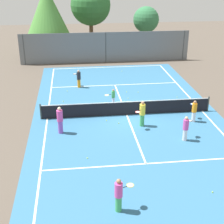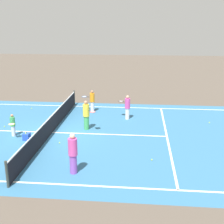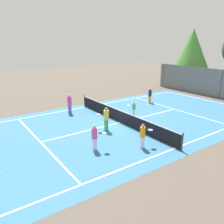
# 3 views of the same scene
# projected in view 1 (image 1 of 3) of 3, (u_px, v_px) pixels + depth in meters

# --- Properties ---
(ground_plane) EXTENTS (80.00, 80.00, 0.00)m
(ground_plane) POSITION_uv_depth(u_px,v_px,m) (127.00, 115.00, 23.71)
(ground_plane) COLOR brown
(court_surface) EXTENTS (13.00, 25.00, 0.01)m
(court_surface) POSITION_uv_depth(u_px,v_px,m) (127.00, 115.00, 23.71)
(court_surface) COLOR teal
(court_surface) RESTS_ON ground_plane
(tennis_net) EXTENTS (11.90, 0.10, 1.10)m
(tennis_net) POSITION_uv_depth(u_px,v_px,m) (127.00, 108.00, 23.50)
(tennis_net) COLOR #333833
(tennis_net) RESTS_ON ground_plane
(perimeter_fence) EXTENTS (18.00, 0.12, 3.20)m
(perimeter_fence) POSITION_uv_depth(u_px,v_px,m) (106.00, 47.00, 35.79)
(perimeter_fence) COLOR slate
(perimeter_fence) RESTS_ON ground_plane
(tree_0) EXTENTS (3.10, 3.10, 5.13)m
(tree_0) POSITION_uv_depth(u_px,v_px,m) (146.00, 20.00, 40.66)
(tree_0) COLOR brown
(tree_0) RESTS_ON ground_plane
(tree_1) EXTENTS (4.52, 4.52, 7.77)m
(tree_1) POSITION_uv_depth(u_px,v_px,m) (47.00, 10.00, 35.88)
(tree_1) COLOR brown
(tree_1) RESTS_ON ground_plane
(tree_2) EXTENTS (4.69, 4.69, 7.65)m
(tree_2) POSITION_uv_depth(u_px,v_px,m) (91.00, 5.00, 39.50)
(tree_2) COLOR brown
(tree_2) RESTS_ON ground_plane
(player_0) EXTENTS (0.85, 0.51, 1.24)m
(player_0) POSITION_uv_depth(u_px,v_px,m) (113.00, 97.00, 25.14)
(player_0) COLOR silver
(player_0) RESTS_ON ground_plane
(player_1) EXTENTS (0.81, 0.85, 1.73)m
(player_1) POSITION_uv_depth(u_px,v_px,m) (142.00, 113.00, 21.75)
(player_1) COLOR #3FA559
(player_1) RESTS_ON ground_plane
(player_2) EXTENTS (0.41, 0.90, 1.51)m
(player_2) POSITION_uv_depth(u_px,v_px,m) (194.00, 111.00, 22.41)
(player_2) COLOR silver
(player_2) RESTS_ON ground_plane
(player_3) EXTENTS (0.37, 0.37, 1.75)m
(player_3) POSITION_uv_depth(u_px,v_px,m) (60.00, 120.00, 20.82)
(player_3) COLOR purple
(player_3) RESTS_ON ground_plane
(player_4) EXTENTS (0.92, 0.61, 1.61)m
(player_4) POSITION_uv_depth(u_px,v_px,m) (119.00, 195.00, 14.17)
(player_4) COLOR #3FA559
(player_4) RESTS_ON ground_plane
(player_5) EXTENTS (0.76, 0.83, 1.56)m
(player_5) POSITION_uv_depth(u_px,v_px,m) (186.00, 128.00, 19.98)
(player_5) COLOR silver
(player_5) RESTS_ON ground_plane
(player_6) EXTENTS (0.72, 0.86, 1.55)m
(player_6) POSITION_uv_depth(u_px,v_px,m) (79.00, 78.00, 28.68)
(player_6) COLOR orange
(player_6) RESTS_ON ground_plane
(ball_crate) EXTENTS (0.40, 0.33, 0.43)m
(ball_crate) POSITION_uv_depth(u_px,v_px,m) (108.00, 107.00, 24.45)
(ball_crate) COLOR blue
(ball_crate) RESTS_ON ground_plane
(tennis_ball_0) EXTENTS (0.07, 0.07, 0.07)m
(tennis_ball_0) POSITION_uv_depth(u_px,v_px,m) (127.00, 92.00, 27.86)
(tennis_ball_0) COLOR #CCE533
(tennis_ball_0) RESTS_ON ground_plane
(tennis_ball_1) EXTENTS (0.07, 0.07, 0.07)m
(tennis_ball_1) POSITION_uv_depth(u_px,v_px,m) (212.00, 192.00, 15.62)
(tennis_ball_1) COLOR #CCE533
(tennis_ball_1) RESTS_ON ground_plane
(tennis_ball_2) EXTENTS (0.07, 0.07, 0.07)m
(tennis_ball_2) POSITION_uv_depth(u_px,v_px,m) (138.00, 92.00, 27.78)
(tennis_ball_2) COLOR #CCE533
(tennis_ball_2) RESTS_ON ground_plane
(tennis_ball_3) EXTENTS (0.07, 0.07, 0.07)m
(tennis_ball_3) POSITION_uv_depth(u_px,v_px,m) (87.00, 158.00, 18.36)
(tennis_ball_3) COLOR #CCE533
(tennis_ball_3) RESTS_ON ground_plane
(tennis_ball_4) EXTENTS (0.07, 0.07, 0.07)m
(tennis_ball_4) POSITION_uv_depth(u_px,v_px,m) (67.00, 91.00, 28.05)
(tennis_ball_4) COLOR #CCE533
(tennis_ball_4) RESTS_ON ground_plane
(tennis_ball_5) EXTENTS (0.07, 0.07, 0.07)m
(tennis_ball_5) POSITION_uv_depth(u_px,v_px,m) (119.00, 123.00, 22.39)
(tennis_ball_5) COLOR #CCE533
(tennis_ball_5) RESTS_ON ground_plane
(tennis_ball_6) EXTENTS (0.07, 0.07, 0.07)m
(tennis_ball_6) POSITION_uv_depth(u_px,v_px,m) (63.00, 101.00, 25.93)
(tennis_ball_6) COLOR #CCE533
(tennis_ball_6) RESTS_ON ground_plane
(tennis_ball_7) EXTENTS (0.07, 0.07, 0.07)m
(tennis_ball_7) POSITION_uv_depth(u_px,v_px,m) (106.00, 120.00, 22.78)
(tennis_ball_7) COLOR #CCE533
(tennis_ball_7) RESTS_ON ground_plane
(tennis_ball_8) EXTENTS (0.07, 0.07, 0.07)m
(tennis_ball_8) POSITION_uv_depth(u_px,v_px,m) (128.00, 98.00, 26.56)
(tennis_ball_8) COLOR #CCE533
(tennis_ball_8) RESTS_ON ground_plane
(tennis_ball_9) EXTENTS (0.07, 0.07, 0.07)m
(tennis_ball_9) POSITION_uv_depth(u_px,v_px,m) (122.00, 71.00, 33.24)
(tennis_ball_9) COLOR #CCE533
(tennis_ball_9) RESTS_ON ground_plane
(tennis_ball_10) EXTENTS (0.07, 0.07, 0.07)m
(tennis_ball_10) POSITION_uv_depth(u_px,v_px,m) (177.00, 97.00, 26.78)
(tennis_ball_10) COLOR #CCE533
(tennis_ball_10) RESTS_ON ground_plane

